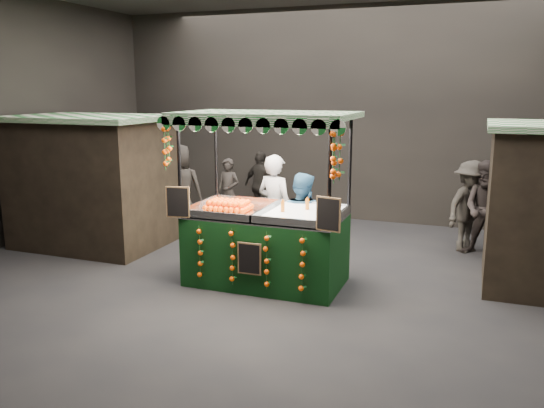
% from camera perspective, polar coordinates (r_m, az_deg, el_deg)
% --- Properties ---
extents(ground, '(12.00, 12.00, 0.00)m').
position_cam_1_polar(ground, '(8.98, 1.10, -8.47)').
color(ground, black).
rests_on(ground, ground).
extents(market_hall, '(12.10, 10.10, 5.05)m').
position_cam_1_polar(market_hall, '(8.43, 1.19, 13.65)').
color(market_hall, black).
rests_on(market_hall, ground).
extents(neighbour_stall_left, '(3.00, 2.20, 2.60)m').
position_cam_1_polar(neighbour_stall_left, '(11.62, -18.03, 2.31)').
color(neighbour_stall_left, black).
rests_on(neighbour_stall_left, ground).
extents(juice_stall, '(2.85, 1.68, 2.76)m').
position_cam_1_polar(juice_stall, '(8.86, -0.60, -2.95)').
color(juice_stall, black).
rests_on(juice_stall, ground).
extents(vendor_grey, '(0.82, 0.66, 1.97)m').
position_cam_1_polar(vendor_grey, '(9.96, 0.30, -0.50)').
color(vendor_grey, gray).
rests_on(vendor_grey, ground).
extents(vendor_blue, '(0.93, 0.78, 1.73)m').
position_cam_1_polar(vendor_blue, '(9.48, 3.02, -1.93)').
color(vendor_blue, navy).
rests_on(vendor_blue, ground).
extents(shopper_0, '(0.60, 0.43, 1.55)m').
position_cam_1_polar(shopper_0, '(12.81, -4.54, 1.27)').
color(shopper_0, '#2D2724').
rests_on(shopper_0, ground).
extents(shopper_1, '(1.06, 0.94, 1.82)m').
position_cam_1_polar(shopper_1, '(11.02, 21.32, -0.52)').
color(shopper_1, '#2C2523').
rests_on(shopper_1, ground).
extents(shopper_2, '(1.04, 0.67, 1.65)m').
position_cam_1_polar(shopper_2, '(13.31, -1.15, 1.93)').
color(shopper_2, black).
rests_on(shopper_2, ground).
extents(shopper_3, '(1.21, 1.32, 1.78)m').
position_cam_1_polar(shopper_3, '(11.26, 19.73, -0.27)').
color(shopper_3, '#2C2824').
rests_on(shopper_3, ground).
extents(shopper_4, '(1.10, 0.89, 1.94)m').
position_cam_1_polar(shopper_4, '(12.22, -9.43, 1.57)').
color(shopper_4, '#292421').
rests_on(shopper_4, ground).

